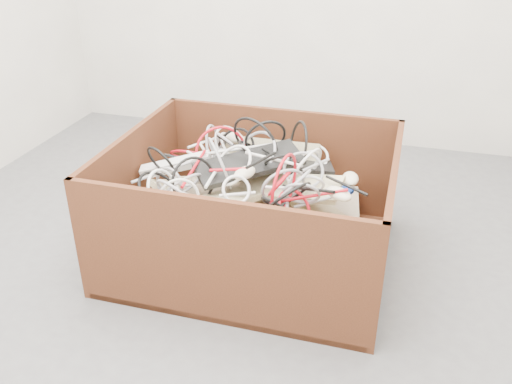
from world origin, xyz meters
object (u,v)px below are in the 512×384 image
(power_strip_left, at_px, (176,165))
(power_strip_right, at_px, (199,206))
(vga_plug, at_px, (347,190))
(cardboard_box, at_px, (251,228))

(power_strip_left, relative_size, power_strip_right, 1.14)
(vga_plug, bearing_deg, power_strip_right, -133.07)
(cardboard_box, xyz_separation_m, power_strip_left, (-0.35, 0.04, 0.23))
(power_strip_left, bearing_deg, power_strip_right, -63.47)
(power_strip_left, height_order, vga_plug, power_strip_left)
(power_strip_left, xyz_separation_m, vga_plug, (0.73, -0.02, -0.01))
(power_strip_left, xyz_separation_m, power_strip_right, (0.20, -0.25, -0.04))
(cardboard_box, distance_m, vga_plug, 0.44)
(cardboard_box, relative_size, power_strip_left, 3.57)
(cardboard_box, height_order, power_strip_left, cardboard_box)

